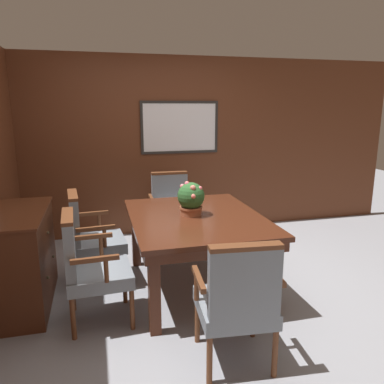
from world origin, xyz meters
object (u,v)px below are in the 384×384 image
(chair_head_far, at_px, (172,207))
(chair_left_near, at_px, (89,264))
(chair_head_near, at_px, (238,299))
(sideboard_cabinet, at_px, (19,259))
(dining_table, at_px, (196,225))
(potted_plant, at_px, (191,198))
(chair_left_far, at_px, (90,235))

(chair_head_far, xyz_separation_m, chair_left_near, (-1.00, -1.57, 0.00))
(chair_head_near, height_order, sideboard_cabinet, chair_head_near)
(chair_head_near, xyz_separation_m, sideboard_cabinet, (-1.60, 1.27, -0.07))
(dining_table, xyz_separation_m, potted_plant, (-0.04, 0.03, 0.26))
(chair_left_near, bearing_deg, chair_head_near, -133.30)
(dining_table, xyz_separation_m, chair_left_near, (-1.01, -0.38, -0.14))
(chair_head_far, relative_size, chair_head_near, 1.00)
(chair_head_near, distance_m, sideboard_cabinet, 2.05)
(chair_left_far, distance_m, potted_plant, 1.10)
(dining_table, distance_m, chair_left_far, 1.08)
(chair_head_near, bearing_deg, chair_head_far, -85.31)
(chair_head_far, xyz_separation_m, chair_head_near, (-0.02, -2.39, 0.00))
(dining_table, height_order, potted_plant, potted_plant)
(chair_head_far, distance_m, chair_left_far, 1.29)
(dining_table, distance_m, potted_plant, 0.27)
(dining_table, relative_size, chair_left_near, 1.66)
(chair_head_far, distance_m, potted_plant, 1.23)
(chair_head_far, xyz_separation_m, potted_plant, (-0.04, -1.16, 0.40))
(chair_head_near, relative_size, potted_plant, 2.86)
(dining_table, relative_size, chair_head_far, 1.66)
(potted_plant, height_order, sideboard_cabinet, potted_plant)
(sideboard_cabinet, bearing_deg, chair_head_far, 34.69)
(potted_plant, bearing_deg, chair_left_near, -157.11)
(chair_left_near, relative_size, potted_plant, 2.86)
(chair_left_near, bearing_deg, dining_table, -72.61)
(chair_left_far, bearing_deg, chair_left_near, 175.12)
(chair_head_far, bearing_deg, potted_plant, -90.48)
(chair_left_near, distance_m, chair_left_far, 0.75)
(chair_head_near, distance_m, chair_left_far, 1.86)
(potted_plant, relative_size, sideboard_cabinet, 0.31)
(chair_left_near, xyz_separation_m, chair_left_far, (0.00, 0.75, 0.00))
(chair_head_near, xyz_separation_m, potted_plant, (-0.01, 1.24, 0.40))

